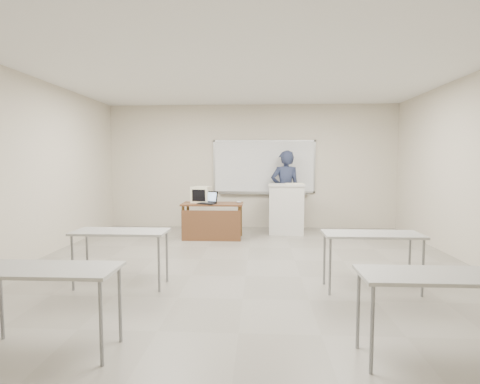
# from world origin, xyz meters

# --- Properties ---
(floor) EXTENTS (7.00, 8.00, 0.01)m
(floor) POSITION_xyz_m (0.00, 0.00, -0.01)
(floor) COLOR gray
(floor) RESTS_ON ground
(whiteboard) EXTENTS (2.48, 0.10, 1.31)m
(whiteboard) POSITION_xyz_m (0.30, 3.97, 1.48)
(whiteboard) COLOR white
(whiteboard) RESTS_ON floor
(student_desks) EXTENTS (4.40, 2.20, 0.73)m
(student_desks) POSITION_xyz_m (-0.00, -1.35, 0.67)
(student_desks) COLOR #A5A5A0
(student_desks) RESTS_ON floor
(instructor_desk) EXTENTS (1.28, 0.64, 0.75)m
(instructor_desk) POSITION_xyz_m (-0.79, 2.49, 0.52)
(instructor_desk) COLOR brown
(instructor_desk) RESTS_ON floor
(podium) EXTENTS (0.80, 0.58, 1.12)m
(podium) POSITION_xyz_m (0.80, 3.20, 0.56)
(podium) COLOR beige
(podium) RESTS_ON floor
(crt_monitor) EXTENTS (0.37, 0.42, 0.35)m
(crt_monitor) POSITION_xyz_m (-1.04, 2.73, 0.92)
(crt_monitor) COLOR beige
(crt_monitor) RESTS_ON instructor_desk
(laptop) EXTENTS (0.34, 0.32, 0.25)m
(laptop) POSITION_xyz_m (-0.89, 2.48, 0.81)
(laptop) COLOR black
(laptop) RESTS_ON instructor_desk
(mouse) EXTENTS (0.12, 0.09, 0.04)m
(mouse) POSITION_xyz_m (-0.24, 2.65, 0.77)
(mouse) COLOR silver
(mouse) RESTS_ON instructor_desk
(keyboard) EXTENTS (0.44, 0.23, 0.02)m
(keyboard) POSITION_xyz_m (0.95, 3.08, 1.14)
(keyboard) COLOR beige
(keyboard) RESTS_ON podium
(presenter) EXTENTS (0.74, 0.54, 1.88)m
(presenter) POSITION_xyz_m (0.80, 3.67, 0.94)
(presenter) COLOR black
(presenter) RESTS_ON floor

